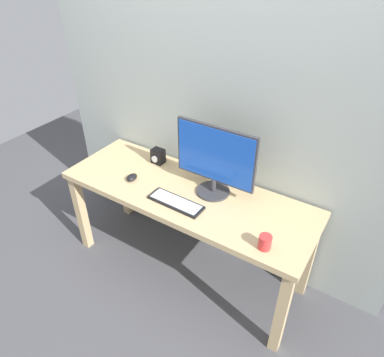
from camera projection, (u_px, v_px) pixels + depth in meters
The scene contains 8 objects.
ground_plane at pixel (187, 266), 2.76m from camera, with size 6.00×6.00×0.00m, color #4C4C51.
wall_back at pixel (216, 61), 2.14m from camera, with size 2.66×0.04×3.00m, color #9EA8A3.
desk at pixel (186, 202), 2.40m from camera, with size 1.74×0.61×0.73m.
monitor at pixel (215, 159), 2.20m from camera, with size 0.55×0.22×0.47m.
keyboard_primary at pixel (176, 202), 2.23m from camera, with size 0.37×0.13×0.02m.
mouse at pixel (132, 177), 2.44m from camera, with size 0.06×0.09×0.04m, color black.
audio_controller at pixel (158, 156), 2.60m from camera, with size 0.09×0.08×0.11m.
coffee_mug at pixel (265, 242), 1.90m from camera, with size 0.07×0.07×0.08m, color red.
Camera 1 is at (1.05, -1.55, 2.14)m, focal length 33.01 mm.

